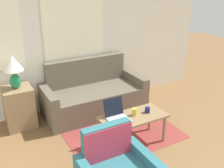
# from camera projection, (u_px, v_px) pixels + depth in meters

# --- Properties ---
(wall_back) EXTENTS (6.75, 0.06, 2.60)m
(wall_back) POSITION_uv_depth(u_px,v_px,m) (38.00, 41.00, 4.35)
(wall_back) COLOR silver
(wall_back) RESTS_ON ground_plane
(rug) EXTENTS (1.73, 1.78, 0.01)m
(rug) POSITION_uv_depth(u_px,v_px,m) (114.00, 125.00, 4.36)
(rug) COLOR brown
(rug) RESTS_ON ground_plane
(couch) EXTENTS (1.81, 0.81, 0.93)m
(couch) POSITION_uv_depth(u_px,v_px,m) (93.00, 96.00, 4.75)
(couch) COLOR #665B4C
(couch) RESTS_ON ground_plane
(side_table) EXTENTS (0.45, 0.45, 0.68)m
(side_table) POSITION_uv_depth(u_px,v_px,m) (19.00, 107.00, 4.23)
(side_table) COLOR #937551
(side_table) RESTS_ON ground_plane
(table_lamp) EXTENTS (0.31, 0.31, 0.53)m
(table_lamp) POSITION_uv_depth(u_px,v_px,m) (13.00, 67.00, 3.97)
(table_lamp) COLOR #1E8451
(table_lamp) RESTS_ON side_table
(coffee_table) EXTENTS (0.96, 0.46, 0.45)m
(coffee_table) POSITION_uv_depth(u_px,v_px,m) (133.00, 120.00, 3.75)
(coffee_table) COLOR #8E704C
(coffee_table) RESTS_ON ground_plane
(laptop) EXTENTS (0.29, 0.33, 0.27)m
(laptop) POSITION_uv_depth(u_px,v_px,m) (117.00, 115.00, 3.64)
(laptop) COLOR #B7B7BC
(laptop) RESTS_ON coffee_table
(cup_navy) EXTENTS (0.07, 0.07, 0.08)m
(cup_navy) POSITION_uv_depth(u_px,v_px,m) (147.00, 110.00, 3.81)
(cup_navy) COLOR #191E4C
(cup_navy) RESTS_ON coffee_table
(cup_yellow) EXTENTS (0.07, 0.07, 0.11)m
(cup_yellow) POSITION_uv_depth(u_px,v_px,m) (134.00, 112.00, 3.74)
(cup_yellow) COLOR gold
(cup_yellow) RESTS_ON coffee_table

